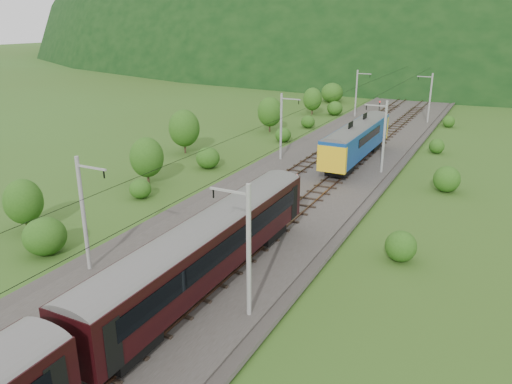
% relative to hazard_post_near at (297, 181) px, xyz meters
% --- Properties ---
extents(ground, '(600.00, 600.00, 0.00)m').
position_rel_hazard_post_near_xyz_m(ground, '(0.10, -22.45, -1.04)').
color(ground, '#385219').
rests_on(ground, ground).
extents(railbed, '(14.00, 220.00, 0.30)m').
position_rel_hazard_post_near_xyz_m(railbed, '(0.10, -12.45, -0.89)').
color(railbed, '#38332D').
rests_on(railbed, ground).
extents(track_left, '(2.40, 220.00, 0.27)m').
position_rel_hazard_post_near_xyz_m(track_left, '(-2.30, -12.45, -0.67)').
color(track_left, brown).
rests_on(track_left, railbed).
extents(track_right, '(2.40, 220.00, 0.27)m').
position_rel_hazard_post_near_xyz_m(track_right, '(2.50, -12.45, -0.67)').
color(track_right, brown).
rests_on(track_right, railbed).
extents(catenary_left, '(2.54, 192.28, 8.00)m').
position_rel_hazard_post_near_xyz_m(catenary_left, '(-6.02, 9.55, 3.46)').
color(catenary_left, gray).
rests_on(catenary_left, railbed).
extents(catenary_right, '(2.54, 192.28, 8.00)m').
position_rel_hazard_post_near_xyz_m(catenary_right, '(6.22, 9.55, 3.46)').
color(catenary_right, gray).
rests_on(catenary_right, railbed).
extents(overhead_wires, '(4.83, 198.00, 0.03)m').
position_rel_hazard_post_near_xyz_m(overhead_wires, '(0.10, -12.45, 6.06)').
color(overhead_wires, black).
rests_on(overhead_wires, ground).
extents(mountain_main, '(504.00, 360.00, 244.00)m').
position_rel_hazard_post_near_xyz_m(mountain_main, '(0.10, 237.55, -1.04)').
color(mountain_main, black).
rests_on(mountain_main, ground).
extents(mountain_ridge, '(336.00, 280.00, 132.00)m').
position_rel_hazard_post_near_xyz_m(mountain_ridge, '(-119.90, 277.55, -1.04)').
color(mountain_ridge, black).
rests_on(mountain_ridge, ground).
extents(hazard_post_near, '(0.16, 0.16, 1.49)m').
position_rel_hazard_post_near_xyz_m(hazard_post_near, '(0.00, 0.00, 0.00)').
color(hazard_post_near, red).
rests_on(hazard_post_near, railbed).
extents(hazard_post_far, '(0.16, 0.16, 1.47)m').
position_rel_hazard_post_near_xyz_m(hazard_post_far, '(0.79, 8.33, -0.01)').
color(hazard_post_far, red).
rests_on(hazard_post_far, railbed).
extents(signal, '(0.22, 0.22, 2.03)m').
position_rel_hazard_post_near_xyz_m(signal, '(-3.23, 47.47, 0.45)').
color(signal, black).
rests_on(signal, railbed).
extents(vegetation_left, '(12.40, 146.18, 6.61)m').
position_rel_hazard_post_near_xyz_m(vegetation_left, '(-15.03, -3.69, 1.47)').
color(vegetation_left, '#285516').
rests_on(vegetation_left, ground).
extents(vegetation_right, '(6.65, 102.02, 2.39)m').
position_rel_hazard_post_near_xyz_m(vegetation_right, '(12.27, -10.70, -0.02)').
color(vegetation_right, '#285516').
rests_on(vegetation_right, ground).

